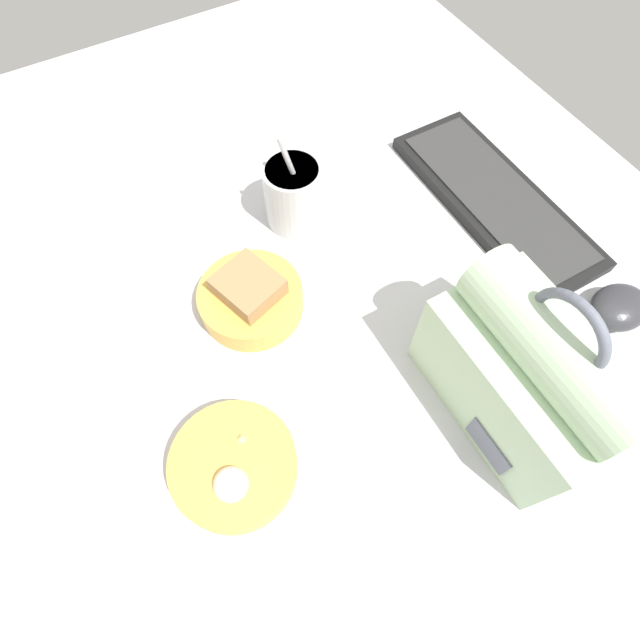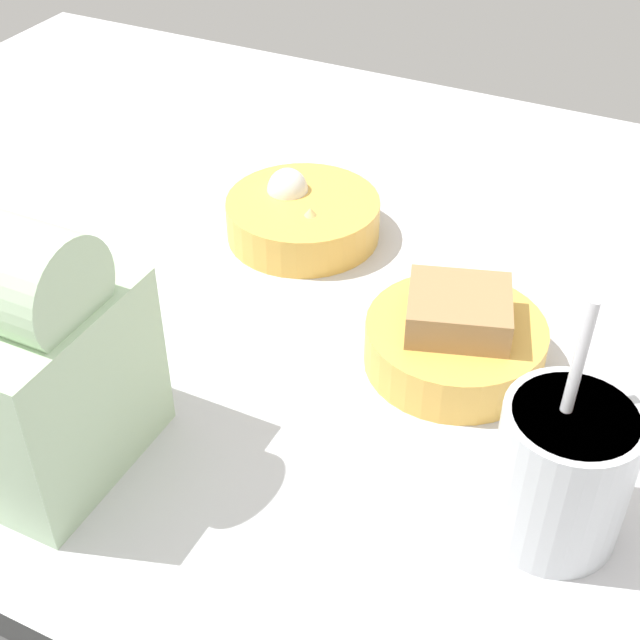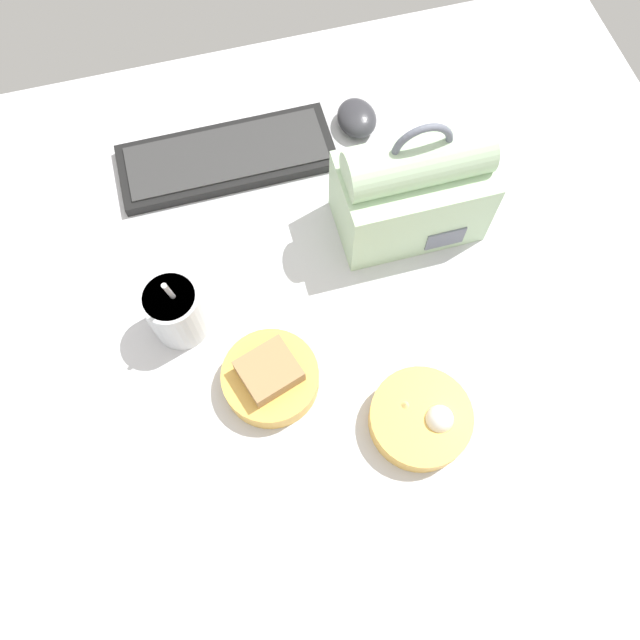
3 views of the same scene
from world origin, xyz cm
name	(u,v)px [view 2 (image 2 of 3)]	position (x,y,z in cm)	size (l,w,h in cm)	color
desk_surface	(351,419)	(0.00, 0.00, 1.00)	(140.00, 110.00, 2.00)	silver
soup_cup	(562,470)	(-15.25, 4.03, 7.07)	(8.03, 8.03, 16.13)	silver
bento_bowl_sandwich	(455,338)	(-4.78, -7.86, 4.39)	(13.35, 13.35, 6.40)	#EAB24C
bento_bowl_snacks	(303,216)	(13.30, -18.56, 4.03)	(13.71, 13.71, 5.66)	#EAB24C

